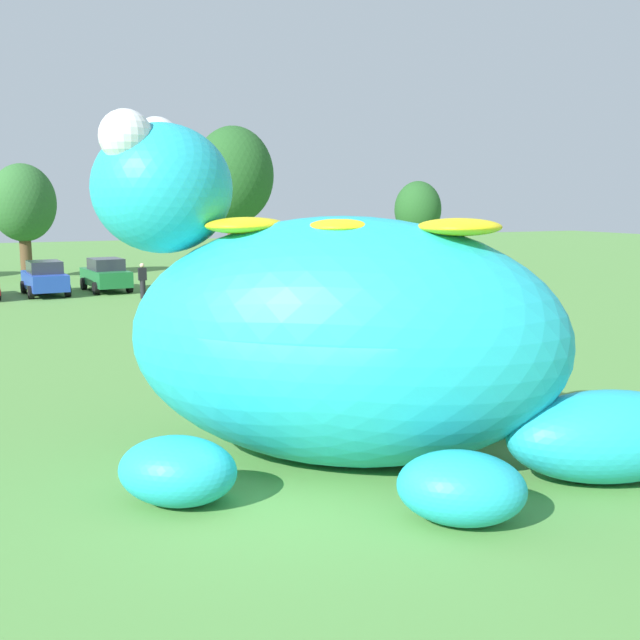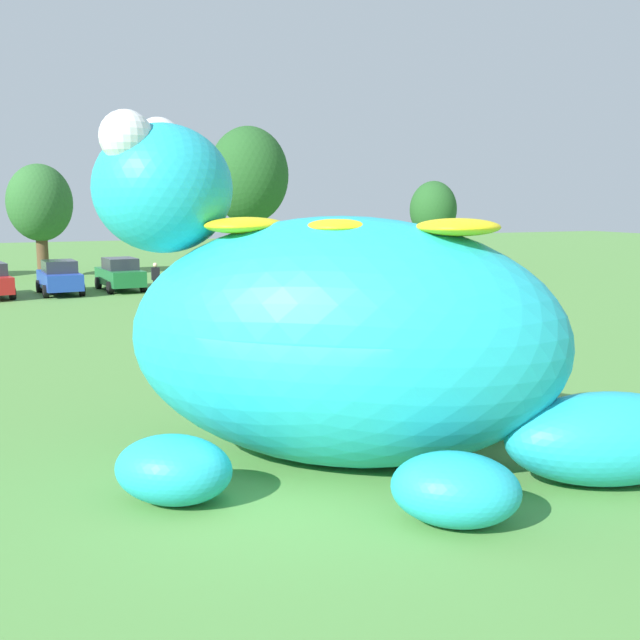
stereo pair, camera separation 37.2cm
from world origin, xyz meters
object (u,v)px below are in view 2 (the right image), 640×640
(car_blue, at_px, (60,277))
(car_green, at_px, (120,274))
(spectator_near_inflatable, at_px, (156,280))
(giant_inflatable_creature, at_px, (343,338))

(car_blue, distance_m, car_green, 3.09)
(spectator_near_inflatable, bearing_deg, giant_inflatable_creature, -93.28)
(spectator_near_inflatable, bearing_deg, car_blue, 141.86)
(car_green, bearing_deg, spectator_near_inflatable, -73.27)
(car_green, xyz_separation_m, spectator_near_inflatable, (1.13, -3.77, -0.01))
(car_green, height_order, spectator_near_inflatable, car_green)
(car_blue, relative_size, spectator_near_inflatable, 2.46)
(car_blue, height_order, spectator_near_inflatable, car_blue)
(giant_inflatable_creature, xyz_separation_m, spectator_near_inflatable, (1.42, 24.77, -1.44))
(car_blue, bearing_deg, spectator_near_inflatable, -38.14)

